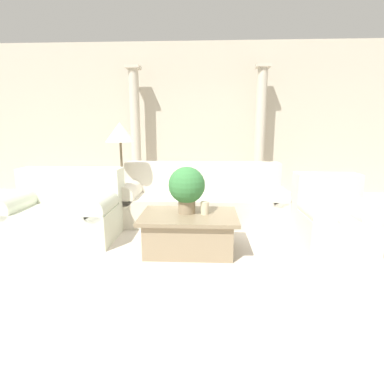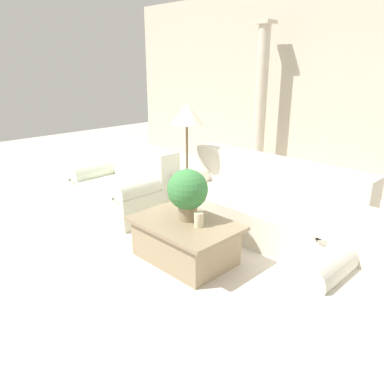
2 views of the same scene
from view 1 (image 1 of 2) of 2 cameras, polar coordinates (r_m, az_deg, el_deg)
The scene contains 11 objects.
ground_plane at distance 3.94m, azimuth 0.48°, elevation -8.91°, with size 16.00×16.00×0.00m, color beige.
wall_back at distance 6.78m, azimuth 1.55°, elevation 13.64°, with size 10.00×0.06×3.20m.
sofa_long at distance 4.64m, azimuth 1.88°, elevation -1.20°, with size 2.44×0.94×0.88m.
loveseat at distance 4.31m, azimuth -22.88°, elevation -3.08°, with size 1.38×0.94×0.88m.
coffee_table at distance 3.52m, azimuth -0.58°, elevation -7.63°, with size 1.11×0.76×0.44m.
potted_plant at distance 3.45m, azimuth -1.01°, elevation 1.01°, with size 0.42×0.42×0.54m.
pillar_candle at distance 3.45m, azimuth 2.43°, elevation -3.04°, with size 0.10×0.10×0.15m.
floor_lamp at distance 4.53m, azimuth -13.51°, elevation 10.23°, with size 0.44×0.44×1.49m.
column_left at distance 6.55m, azimuth -10.71°, elevation 11.33°, with size 0.28×0.28×2.65m.
column_right at distance 6.47m, azimuth 12.84°, elevation 11.23°, with size 0.28×0.28×2.65m.
armchair at distance 4.10m, azimuth 24.96°, elevation -4.01°, with size 0.79×0.87×0.84m.
Camera 1 is at (0.14, -3.68, 1.41)m, focal length 28.00 mm.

